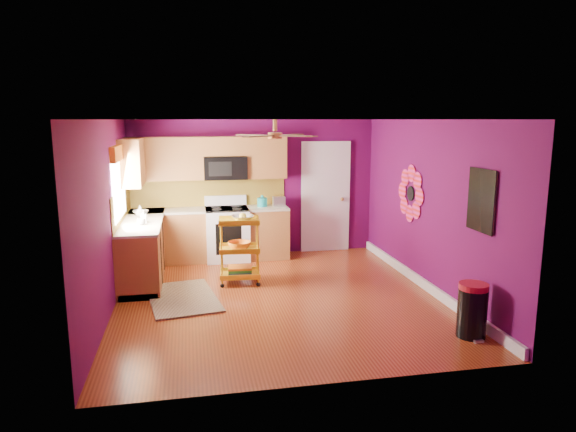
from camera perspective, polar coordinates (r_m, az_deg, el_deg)
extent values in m
plane|color=maroon|center=(7.43, -1.10, -9.00)|extent=(5.00, 5.00, 0.00)
cube|color=#550946|center=(9.55, -3.72, 3.13)|extent=(4.50, 0.04, 2.50)
cube|color=#550946|center=(4.72, 4.11, -4.71)|extent=(4.50, 0.04, 2.50)
cube|color=#550946|center=(7.08, -19.38, -0.10)|extent=(0.04, 5.00, 2.50)
cube|color=#550946|center=(7.80, 15.37, 1.08)|extent=(0.04, 5.00, 2.50)
cube|color=silver|center=(6.99, -1.17, 10.68)|extent=(4.50, 5.00, 0.04)
cube|color=white|center=(8.06, 14.76, -7.22)|extent=(0.05, 4.90, 0.14)
cube|color=brown|center=(8.52, -15.78, -3.65)|extent=(0.60, 2.30, 0.90)
cube|color=brown|center=(9.32, -8.61, -2.14)|extent=(2.80, 0.60, 0.90)
cube|color=beige|center=(8.42, -15.94, -0.55)|extent=(0.63, 2.30, 0.04)
cube|color=beige|center=(9.23, -8.69, 0.70)|extent=(2.80, 0.63, 0.04)
cube|color=black|center=(8.63, -15.64, -6.22)|extent=(0.54, 2.30, 0.10)
cube|color=black|center=(9.42, -8.55, -4.52)|extent=(2.80, 0.54, 0.10)
cube|color=white|center=(9.31, -6.76, -2.06)|extent=(0.76, 0.66, 0.92)
cube|color=black|center=(9.22, -6.82, 0.77)|extent=(0.76, 0.62, 0.03)
cube|color=white|center=(9.47, -6.97, 1.74)|extent=(0.76, 0.06, 0.18)
cube|color=black|center=(8.99, -6.60, -2.57)|extent=(0.45, 0.02, 0.55)
cube|color=brown|center=(9.26, -13.50, 6.21)|extent=(1.32, 0.33, 0.75)
cube|color=brown|center=(9.35, -2.47, 6.53)|extent=(0.72, 0.33, 0.75)
cube|color=brown|center=(9.26, -7.05, 7.69)|extent=(0.76, 0.33, 0.34)
cube|color=brown|center=(8.81, -16.85, 5.83)|extent=(0.33, 1.30, 0.75)
cube|color=black|center=(9.25, -6.98, 5.33)|extent=(0.76, 0.38, 0.40)
cube|color=brown|center=(9.48, -8.82, 2.64)|extent=(2.80, 0.01, 0.51)
cube|color=brown|center=(8.41, -18.00, 1.22)|extent=(0.01, 2.30, 0.51)
cube|color=white|center=(8.06, -18.33, 3.37)|extent=(0.03, 1.20, 1.00)
cube|color=orange|center=(8.02, -18.31, 6.71)|extent=(0.08, 1.35, 0.22)
cube|color=white|center=(9.82, 4.16, 2.01)|extent=(0.85, 0.04, 2.05)
cube|color=white|center=(9.80, 4.19, 1.99)|extent=(0.95, 0.02, 2.15)
sphere|color=#BF8C3F|center=(9.85, 6.04, 1.87)|extent=(0.07, 0.07, 0.07)
cylinder|color=black|center=(8.32, 13.46, 2.44)|extent=(0.01, 0.24, 0.24)
cube|color=#1AAE9B|center=(6.54, 20.75, 1.63)|extent=(0.03, 0.52, 0.72)
cube|color=black|center=(6.53, 20.63, 1.63)|extent=(0.01, 0.56, 0.76)
cylinder|color=#BF8C3F|center=(7.19, -1.45, 10.04)|extent=(0.06, 0.06, 0.16)
cylinder|color=#BF8C3F|center=(7.19, -1.44, 8.92)|extent=(0.20, 0.20, 0.08)
cube|color=#4C2D19|center=(7.51, 0.26, 9.00)|extent=(0.47, 0.47, 0.01)
cube|color=#4C2D19|center=(7.42, -3.87, 8.96)|extent=(0.47, 0.47, 0.01)
cube|color=#4C2D19|center=(6.89, -3.30, 8.83)|extent=(0.47, 0.47, 0.01)
cube|color=#4C2D19|center=(6.98, 1.13, 8.87)|extent=(0.47, 0.47, 0.01)
cube|color=#2F1F0F|center=(7.52, -11.62, -8.88)|extent=(1.13, 1.60, 0.02)
cylinder|color=yellow|center=(7.74, -7.40, -4.25)|extent=(0.03, 0.03, 0.95)
cylinder|color=yellow|center=(7.74, -3.35, -4.17)|extent=(0.03, 0.03, 0.95)
cylinder|color=yellow|center=(8.10, -7.36, -3.57)|extent=(0.03, 0.03, 0.95)
cylinder|color=yellow|center=(8.11, -3.49, -3.48)|extent=(0.03, 0.03, 0.95)
sphere|color=black|center=(7.87, -7.32, -7.67)|extent=(0.07, 0.07, 0.07)
sphere|color=black|center=(7.88, -3.31, -7.58)|extent=(0.07, 0.07, 0.07)
sphere|color=black|center=(8.23, -7.28, -6.84)|extent=(0.07, 0.07, 0.07)
sphere|color=black|center=(8.24, -3.45, -6.76)|extent=(0.07, 0.07, 0.07)
cube|color=yellow|center=(7.82, -5.46, -0.66)|extent=(0.65, 0.49, 0.03)
cube|color=yellow|center=(7.91, -5.40, -3.74)|extent=(0.65, 0.49, 0.03)
cube|color=yellow|center=(8.02, -5.35, -6.52)|extent=(0.65, 0.49, 0.03)
imported|color=beige|center=(7.81, -5.05, -0.23)|extent=(0.36, 0.36, 0.08)
sphere|color=yellow|center=(7.80, -5.06, -0.05)|extent=(0.11, 0.11, 0.11)
imported|color=orange|center=(7.90, -5.41, -3.25)|extent=(0.38, 0.38, 0.11)
cube|color=navy|center=(8.01, -5.35, -6.26)|extent=(0.38, 0.30, 0.04)
cube|color=#267233|center=(8.00, -5.36, -5.97)|extent=(0.38, 0.30, 0.04)
cube|color=orange|center=(7.99, -5.36, -5.72)|extent=(0.38, 0.30, 0.03)
cylinder|color=black|center=(6.43, 19.76, -10.10)|extent=(0.34, 0.34, 0.58)
cylinder|color=#A61725|center=(6.33, 19.95, -7.37)|extent=(0.34, 0.34, 0.07)
cube|color=beige|center=(6.40, 20.39, -12.89)|extent=(0.12, 0.06, 0.03)
cylinder|color=teal|center=(9.34, -2.88, 1.55)|extent=(0.18, 0.18, 0.16)
sphere|color=teal|center=(9.32, -2.89, 2.16)|extent=(0.06, 0.06, 0.06)
cube|color=beige|center=(9.34, -1.03, 1.62)|extent=(0.22, 0.15, 0.18)
imported|color=#EA3F72|center=(8.17, -15.75, -0.04)|extent=(0.09, 0.09, 0.19)
imported|color=white|center=(8.69, -16.10, 0.53)|extent=(0.14, 0.14, 0.18)
imported|color=white|center=(8.92, -16.05, 0.40)|extent=(0.26, 0.26, 0.06)
imported|color=white|center=(8.02, -15.99, -0.61)|extent=(0.12, 0.12, 0.10)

